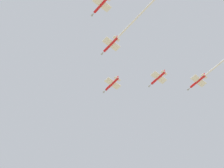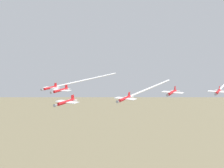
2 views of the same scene
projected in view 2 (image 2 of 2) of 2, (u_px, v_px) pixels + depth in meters
jet_lead at (66, 102)px, 119.49m from camera, size 13.41×9.95×2.77m
jet_port_inner at (143, 91)px, 148.83m from camera, size 73.90×16.85×2.77m
jet_starboard_inner at (60, 90)px, 144.31m from camera, size 13.41×9.95×2.77m
jet_port_outer at (172, 92)px, 132.63m from camera, size 13.41×9.95×2.77m
jet_starboard_outer at (79, 81)px, 189.79m from camera, size 87.70×19.25×2.77m
jet_center_rear at (223, 86)px, 158.10m from camera, size 67.60×15.75×2.77m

